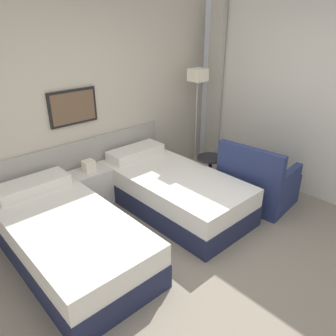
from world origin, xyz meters
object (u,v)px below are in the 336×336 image
side_table (210,169)px  nightstand (91,187)px  bed_near_door (68,237)px  armchair (257,184)px  bed_near_window (172,190)px  floor_lamp (197,88)px

side_table → nightstand: bearing=148.7°
bed_near_door → nightstand: nightstand is taller
side_table → armchair: 0.67m
bed_near_door → bed_near_window: 1.49m
bed_near_window → armchair: size_ratio=2.13×
bed_near_window → armchair: (0.93, -0.68, 0.02)m
bed_near_door → armchair: 2.52m
floor_lamp → bed_near_window: bearing=-150.2°
bed_near_window → nightstand: bearing=133.5°
bed_near_door → nightstand: bearing=46.5°
bed_near_window → side_table: bearing=-6.1°
bed_near_window → floor_lamp: floor_lamp is taller
bed_near_door → floor_lamp: (2.62, 0.65, 1.08)m
nightstand → bed_near_window: bearing=-46.5°
floor_lamp → side_table: 1.29m
floor_lamp → side_table: floor_lamp is taller
nightstand → armchair: (1.68, -1.47, 0.02)m
bed_near_door → armchair: armchair is taller
nightstand → armchair: bearing=-41.2°
nightstand → armchair: size_ratio=0.67×
bed_near_door → side_table: size_ratio=3.68×
bed_near_door → side_table: bed_near_door is taller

